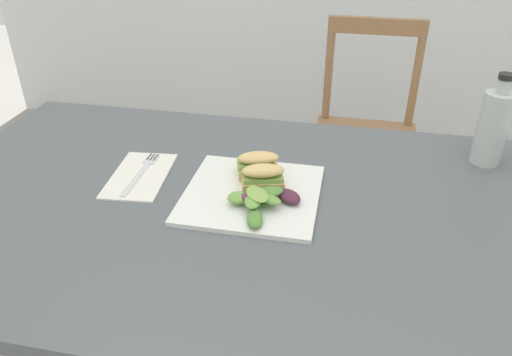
# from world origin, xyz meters

# --- Properties ---
(dining_table) EXTENTS (1.41, 0.83, 0.74)m
(dining_table) POSITION_xyz_m (-0.00, 0.18, 0.62)
(dining_table) COLOR #51565B
(dining_table) RESTS_ON ground
(chair_wooden_far) EXTENTS (0.40, 0.40, 0.87)m
(chair_wooden_far) POSITION_xyz_m (0.25, 1.17, 0.45)
(chair_wooden_far) COLOR #8E6642
(chair_wooden_far) RESTS_ON ground
(plate_lunch) EXTENTS (0.27, 0.27, 0.01)m
(plate_lunch) POSITION_xyz_m (0.00, 0.20, 0.74)
(plate_lunch) COLOR white
(plate_lunch) RESTS_ON dining_table
(sandwich_half_front) EXTENTS (0.10, 0.07, 0.06)m
(sandwich_half_front) POSITION_xyz_m (0.02, 0.22, 0.78)
(sandwich_half_front) COLOR #DBB270
(sandwich_half_front) RESTS_ON plate_lunch
(sandwich_half_back) EXTENTS (0.10, 0.07, 0.06)m
(sandwich_half_back) POSITION_xyz_m (-0.01, 0.27, 0.78)
(sandwich_half_back) COLOR #DBB270
(sandwich_half_back) RESTS_ON plate_lunch
(salad_mixed_greens) EXTENTS (0.16, 0.15, 0.03)m
(salad_mixed_greens) POSITION_xyz_m (0.03, 0.15, 0.77)
(salad_mixed_greens) COLOR #518438
(salad_mixed_greens) RESTS_ON plate_lunch
(napkin_folded) EXTENTS (0.14, 0.22, 0.00)m
(napkin_folded) POSITION_xyz_m (-0.26, 0.23, 0.74)
(napkin_folded) COLOR silver
(napkin_folded) RESTS_ON dining_table
(fork_on_napkin) EXTENTS (0.03, 0.19, 0.00)m
(fork_on_napkin) POSITION_xyz_m (-0.26, 0.25, 0.75)
(fork_on_napkin) COLOR silver
(fork_on_napkin) RESTS_ON napkin_folded
(bottle_cold_brew) EXTENTS (0.07, 0.07, 0.21)m
(bottle_cold_brew) POSITION_xyz_m (0.50, 0.45, 0.82)
(bottle_cold_brew) COLOR #472819
(bottle_cold_brew) RESTS_ON dining_table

